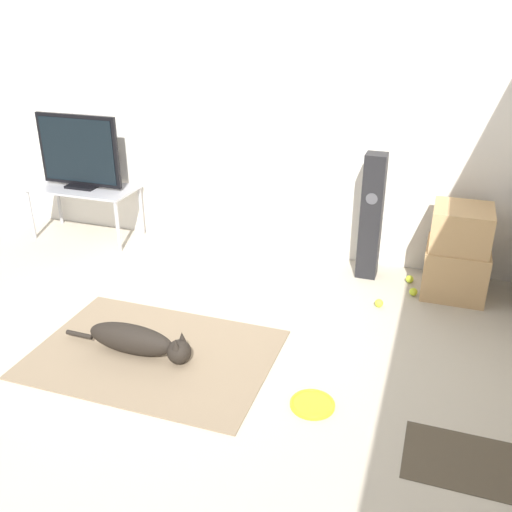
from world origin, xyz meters
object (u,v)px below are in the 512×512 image
object	(u,v)px
cardboard_box_lower	(455,270)
frisbee	(312,404)
dog	(138,341)
tennis_ball_near_speaker	(379,303)
tv_stand	(84,193)
floor_speaker	(371,217)
cardboard_box_upper	(461,228)
tennis_ball_loose_on_carpet	(410,279)
tv	(79,152)
tennis_ball_by_boxes	(413,292)

from	to	relation	value
cardboard_box_lower	frisbee	bearing A→B (deg)	-113.12
dog	tennis_ball_near_speaker	world-z (taller)	dog
tv_stand	floor_speaker	bearing A→B (deg)	0.65
frisbee	dog	bearing A→B (deg)	173.77
cardboard_box_lower	floor_speaker	distance (m)	0.80
cardboard_box_upper	tennis_ball_loose_on_carpet	world-z (taller)	cardboard_box_upper
dog	tv	size ratio (longest dim) A/B	1.14
tv_stand	cardboard_box_upper	bearing A→B (deg)	-1.12
tv	cardboard_box_upper	bearing A→B (deg)	-1.16
dog	tv	xyz separation A→B (m)	(-1.52, 1.69, 0.75)
cardboard_box_lower	tv	world-z (taller)	tv
cardboard_box_lower	cardboard_box_upper	world-z (taller)	cardboard_box_upper
dog	tennis_ball_loose_on_carpet	bearing A→B (deg)	45.63
tv_stand	tennis_ball_loose_on_carpet	bearing A→B (deg)	0.02
dog	cardboard_box_upper	distance (m)	2.62
tennis_ball_by_boxes	cardboard_box_lower	bearing A→B (deg)	28.61
tv_stand	tennis_ball_loose_on_carpet	size ratio (longest dim) A/B	15.75
floor_speaker	tennis_ball_near_speaker	world-z (taller)	floor_speaker
dog	tennis_ball_loose_on_carpet	world-z (taller)	dog
floor_speaker	tennis_ball_near_speaker	distance (m)	0.76
cardboard_box_upper	tv	xyz separation A→B (m)	(-3.52, 0.07, 0.29)
frisbee	tennis_ball_near_speaker	world-z (taller)	tennis_ball_near_speaker
cardboard_box_upper	tennis_ball_by_boxes	world-z (taller)	cardboard_box_upper
dog	tennis_ball_near_speaker	distance (m)	1.89
frisbee	tennis_ball_by_boxes	distance (m)	1.67
cardboard_box_upper	floor_speaker	bearing A→B (deg)	172.03
cardboard_box_lower	tv	distance (m)	3.59
floor_speaker	tennis_ball_by_boxes	bearing A→B (deg)	-31.05
dog	frisbee	world-z (taller)	dog
cardboard_box_lower	tennis_ball_loose_on_carpet	distance (m)	0.39
floor_speaker	tv_stand	xyz separation A→B (m)	(-2.80, -0.03, -0.08)
frisbee	tennis_ball_loose_on_carpet	distance (m)	1.87
frisbee	tv_stand	world-z (taller)	tv_stand
tennis_ball_near_speaker	cardboard_box_lower	bearing A→B (deg)	39.31
floor_speaker	tv	world-z (taller)	tv
tv	tennis_ball_loose_on_carpet	bearing A→B (deg)	-0.03
tennis_ball_near_speaker	cardboard_box_upper	bearing A→B (deg)	38.97
frisbee	tv	world-z (taller)	tv
cardboard_box_lower	tennis_ball_loose_on_carpet	world-z (taller)	cardboard_box_lower
frisbee	tennis_ball_by_boxes	bearing A→B (deg)	74.13
tv	tennis_ball_near_speaker	bearing A→B (deg)	-9.59
cardboard_box_lower	tennis_ball_by_boxes	bearing A→B (deg)	-151.39
tv_stand	tennis_ball_loose_on_carpet	world-z (taller)	tv_stand
dog	tennis_ball_near_speaker	bearing A→B (deg)	39.11
tennis_ball_near_speaker	tennis_ball_loose_on_carpet	bearing A→B (deg)	69.12
floor_speaker	tv	bearing A→B (deg)	-179.41
frisbee	tennis_ball_by_boxes	world-z (taller)	tennis_ball_by_boxes
cardboard_box_lower	cardboard_box_upper	bearing A→B (deg)	-116.14
cardboard_box_upper	tennis_ball_by_boxes	xyz separation A→B (m)	(-0.29, -0.15, -0.55)
tennis_ball_by_boxes	tennis_ball_loose_on_carpet	distance (m)	0.23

